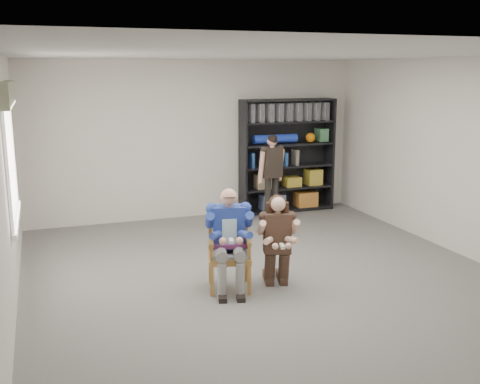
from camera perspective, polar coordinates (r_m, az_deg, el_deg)
name	(u,v)px	position (r m, az deg, el deg)	size (l,w,h in m)	color
room_shell	(272,173)	(6.81, 3.29, 1.99)	(6.00, 7.00, 2.80)	silver
floor	(271,281)	(7.19, 3.16, -9.05)	(6.00, 7.00, 0.01)	#625F5B
window_left	(12,154)	(7.24, -22.15, 3.56)	(0.16, 2.00, 1.75)	silver
armchair	(229,251)	(6.80, -1.10, -6.01)	(0.56, 0.54, 0.96)	#AC7236
seated_man	(229,239)	(6.75, -1.10, -4.84)	(0.54, 0.75, 1.25)	navy
kneeling_woman	(278,242)	(6.86, 3.83, -5.05)	(0.48, 0.77, 1.15)	#36221D
bookshelf	(287,156)	(10.51, 4.83, 3.67)	(1.80, 0.38, 2.10)	black
standing_man	(272,179)	(9.68, 3.24, 1.32)	(0.48, 0.27, 1.56)	black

